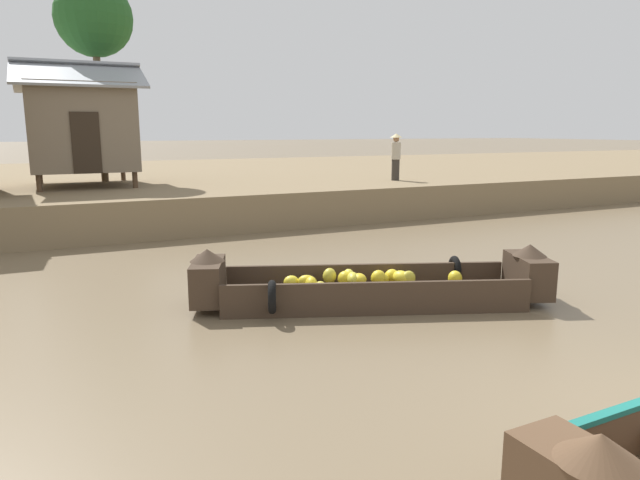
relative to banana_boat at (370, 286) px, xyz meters
The scene contains 6 objects.
ground_plane 4.75m from the banana_boat, 80.65° to the left, with size 300.00×300.00×0.00m, color #726047.
riverbank_strip 17.12m from the banana_boat, 87.42° to the left, with size 160.00×20.00×1.08m, color #7F6B4C.
banana_boat is the anchor object (origin of this frame).
stilt_house_mid_right 12.94m from the banana_boat, 106.61° to the left, with size 3.80×3.94×3.92m.
palm_tree_mid 15.10m from the banana_boat, 102.18° to the left, with size 2.55×2.55×6.75m.
vendor_person 11.64m from the banana_boat, 55.14° to the left, with size 0.44×0.44×1.66m.
Camera 1 is at (-5.45, -2.58, 2.86)m, focal length 31.91 mm.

